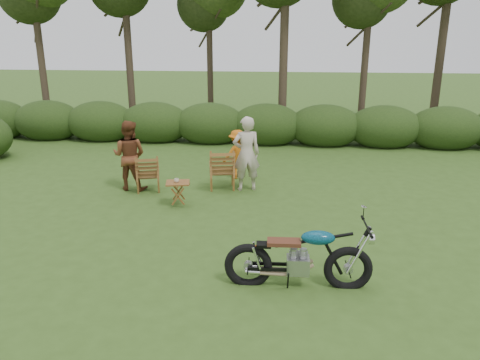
# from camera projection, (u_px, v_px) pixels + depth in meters

# --- Properties ---
(ground) EXTENTS (80.00, 80.00, 0.00)m
(ground) POSITION_uv_depth(u_px,v_px,m) (242.00, 262.00, 7.94)
(ground) COLOR #304A18
(ground) RESTS_ON ground
(tree_line) EXTENTS (22.52, 11.62, 8.14)m
(tree_line) POSITION_uv_depth(u_px,v_px,m) (284.00, 30.00, 15.97)
(tree_line) COLOR #34261C
(tree_line) RESTS_ON ground
(motorcycle) EXTENTS (2.15, 0.88, 1.21)m
(motorcycle) POSITION_uv_depth(u_px,v_px,m) (297.00, 285.00, 7.23)
(motorcycle) COLOR #0B7093
(motorcycle) RESTS_ON ground
(lawn_chair_right) EXTENTS (0.80, 0.80, 1.01)m
(lawn_chair_right) POSITION_uv_depth(u_px,v_px,m) (222.00, 188.00, 11.71)
(lawn_chair_right) COLOR brown
(lawn_chair_right) RESTS_ON ground
(lawn_chair_left) EXTENTS (0.77, 0.77, 0.90)m
(lawn_chair_left) POSITION_uv_depth(u_px,v_px,m) (149.00, 191.00, 11.53)
(lawn_chair_left) COLOR #5A3716
(lawn_chair_left) RESTS_ON ground
(side_table) EXTENTS (0.61, 0.54, 0.55)m
(side_table) POSITION_uv_depth(u_px,v_px,m) (178.00, 194.00, 10.47)
(side_table) COLOR brown
(side_table) RESTS_ON ground
(cup) EXTENTS (0.14, 0.14, 0.09)m
(cup) POSITION_uv_depth(u_px,v_px,m) (177.00, 180.00, 10.35)
(cup) COLOR beige
(cup) RESTS_ON side_table
(adult_a) EXTENTS (0.76, 0.61, 1.83)m
(adult_a) POSITION_uv_depth(u_px,v_px,m) (246.00, 190.00, 11.61)
(adult_a) COLOR #C0B09E
(adult_a) RESTS_ON ground
(adult_b) EXTENTS (0.88, 0.71, 1.72)m
(adult_b) POSITION_uv_depth(u_px,v_px,m) (132.00, 189.00, 11.66)
(adult_b) COLOR brown
(adult_b) RESTS_ON ground
(child) EXTENTS (0.97, 0.85, 1.30)m
(child) POSITION_uv_depth(u_px,v_px,m) (237.00, 178.00, 12.56)
(child) COLOR #B95D11
(child) RESTS_ON ground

